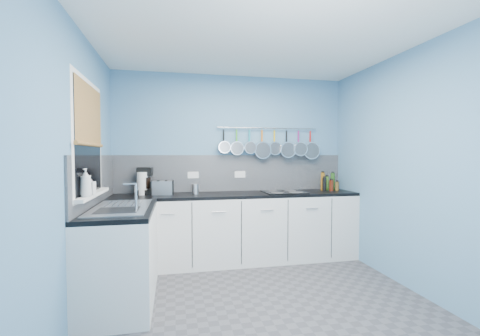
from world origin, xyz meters
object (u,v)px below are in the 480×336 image
object	(u,v)px
paper_towel	(142,183)
coffee_maker	(145,181)
canister	(195,189)
soap_bottle_a	(86,183)
soap_bottle_b	(90,185)
toaster	(162,188)
hob	(284,192)

from	to	relation	value
paper_towel	coffee_maker	world-z (taller)	coffee_maker
paper_towel	canister	xyz separation A→B (m)	(0.66, -0.05, -0.08)
soap_bottle_a	paper_towel	bearing A→B (deg)	75.38
soap_bottle_b	coffee_maker	xyz separation A→B (m)	(0.36, 1.19, -0.06)
soap_bottle_a	toaster	bearing A→B (deg)	65.31
toaster	hob	size ratio (longest dim) A/B	0.50
hob	canister	bearing A→B (deg)	176.45
soap_bottle_b	coffee_maker	distance (m)	1.24
soap_bottle_a	paper_towel	xyz separation A→B (m)	(0.33, 1.28, -0.13)
canister	hob	world-z (taller)	canister
hob	soap_bottle_b	bearing A→B (deg)	-154.89
soap_bottle_b	hob	xyz separation A→B (m)	(2.16, 1.01, -0.23)
soap_bottle_b	toaster	distance (m)	1.27
coffee_maker	canister	distance (m)	0.65
soap_bottle_a	canister	bearing A→B (deg)	51.05
canister	hob	bearing A→B (deg)	-3.55
soap_bottle_b	canister	world-z (taller)	soap_bottle_b
soap_bottle_a	toaster	size ratio (longest dim) A/B	0.89
paper_towel	hob	bearing A→B (deg)	-3.80
paper_towel	canister	distance (m)	0.67
soap_bottle_a	hob	size ratio (longest dim) A/B	0.45
soap_bottle_a	toaster	xyz separation A→B (m)	(0.58, 1.26, -0.18)
soap_bottle_b	paper_towel	xyz separation A→B (m)	(0.33, 1.14, -0.09)
coffee_maker	soap_bottle_b	bearing A→B (deg)	-102.52
paper_towel	toaster	world-z (taller)	paper_towel
paper_towel	toaster	distance (m)	0.25
coffee_maker	hob	size ratio (longest dim) A/B	0.64
coffee_maker	toaster	distance (m)	0.24
soap_bottle_a	toaster	distance (m)	1.40
canister	hob	xyz separation A→B (m)	(1.17, -0.07, -0.06)
coffee_maker	hob	bearing A→B (deg)	-1.12
soap_bottle_a	hob	xyz separation A→B (m)	(2.16, 1.15, -0.26)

